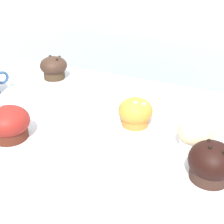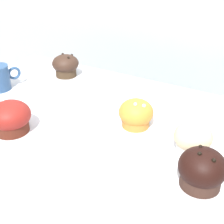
# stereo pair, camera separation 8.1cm
# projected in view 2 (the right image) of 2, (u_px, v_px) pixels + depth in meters

# --- Properties ---
(wall_back) EXTENTS (3.20, 0.10, 1.80)m
(wall_back) POSITION_uv_depth(u_px,v_px,m) (165.00, 66.00, 1.37)
(wall_back) COLOR #A8B2B7
(wall_back) RESTS_ON ground
(muffin_front_center) EXTENTS (0.10, 0.10, 0.09)m
(muffin_front_center) POSITION_uv_depth(u_px,v_px,m) (202.00, 170.00, 0.62)
(muffin_front_center) COLOR #37221A
(muffin_front_center) RESTS_ON display_counter
(muffin_back_left) EXTENTS (0.10, 0.10, 0.08)m
(muffin_back_left) POSITION_uv_depth(u_px,v_px,m) (66.00, 65.00, 1.13)
(muffin_back_left) COLOR #3E2D1D
(muffin_back_left) RESTS_ON display_counter
(muffin_back_right) EXTENTS (0.11, 0.11, 0.08)m
(muffin_back_right) POSITION_uv_depth(u_px,v_px,m) (10.00, 117.00, 0.80)
(muffin_back_right) COLOR #4F1F14
(muffin_back_right) RESTS_ON display_counter
(muffin_front_left) EXTENTS (0.09, 0.09, 0.08)m
(muffin_front_left) POSITION_uv_depth(u_px,v_px,m) (136.00, 114.00, 0.82)
(muffin_front_left) COLOR #C67D33
(muffin_front_left) RESTS_ON display_counter
(muffin_front_right) EXTENTS (0.09, 0.09, 0.08)m
(muffin_front_right) POSITION_uv_depth(u_px,v_px,m) (193.00, 139.00, 0.72)
(muffin_front_right) COLOR white
(muffin_front_right) RESTS_ON display_counter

